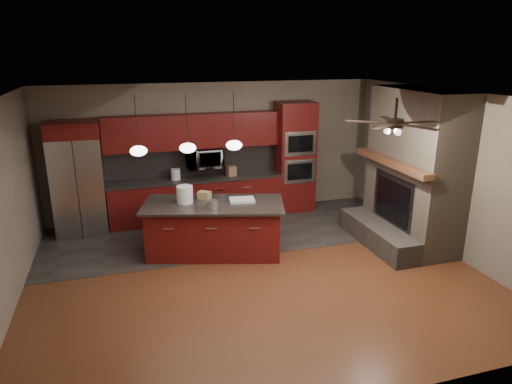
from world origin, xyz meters
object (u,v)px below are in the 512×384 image
object	(u,v)px
paint_tray	(242,200)
cardboard_box	(204,195)
white_bucket	(185,194)
refrigerator	(78,179)
microwave	(204,158)
paint_can	(212,204)
kitchen_island	(214,228)
counter_box	(231,171)
oven_tower	(295,157)
counter_bucket	(176,174)

from	to	relation	value
paint_tray	cardboard_box	bearing A→B (deg)	161.64
white_bucket	paint_tray	distance (m)	0.99
refrigerator	paint_tray	xyz separation A→B (m)	(2.77, -1.70, -0.15)
microwave	white_bucket	distance (m)	1.78
white_bucket	paint_can	size ratio (longest dim) A/B	1.56
kitchen_island	paint_can	xyz separation A→B (m)	(-0.06, -0.23, 0.52)
microwave	refrigerator	distance (m)	2.48
paint_tray	cardboard_box	distance (m)	0.68
counter_box	paint_tray	bearing A→B (deg)	-112.33
refrigerator	counter_box	world-z (taller)	refrigerator
refrigerator	cardboard_box	bearing A→B (deg)	-32.80
oven_tower	kitchen_island	world-z (taller)	oven_tower
white_bucket	counter_bucket	world-z (taller)	white_bucket
white_bucket	cardboard_box	distance (m)	0.38
refrigerator	oven_tower	bearing A→B (deg)	0.95
oven_tower	paint_can	world-z (taller)	oven_tower
paint_can	paint_tray	bearing A→B (deg)	20.12
cardboard_box	counter_bucket	distance (m)	1.51
microwave	counter_box	xyz separation A→B (m)	(0.54, -0.10, -0.30)
paint_can	paint_tray	xyz separation A→B (m)	(0.57, 0.21, -0.04)
microwave	white_bucket	world-z (taller)	microwave
microwave	counter_box	world-z (taller)	microwave
kitchen_island	paint_can	distance (m)	0.57
microwave	counter_bucket	xyz separation A→B (m)	(-0.61, -0.05, -0.29)
microwave	refrigerator	bearing A→B (deg)	-176.95
refrigerator	kitchen_island	bearing A→B (deg)	-36.50
paint_tray	cardboard_box	size ratio (longest dim) A/B	2.03
counter_bucket	counter_box	distance (m)	1.15
counter_box	cardboard_box	bearing A→B (deg)	-135.06
paint_can	counter_box	world-z (taller)	counter_box
paint_tray	counter_bucket	bearing A→B (deg)	125.54
counter_bucket	white_bucket	bearing A→B (deg)	-91.50
cardboard_box	kitchen_island	bearing A→B (deg)	-31.87
microwave	kitchen_island	xyz separation A→B (m)	(-0.20, -1.81, -0.84)
kitchen_island	counter_bucket	size ratio (longest dim) A/B	11.85
refrigerator	paint_tray	bearing A→B (deg)	-31.50
microwave	cardboard_box	world-z (taller)	microwave
refrigerator	paint_tray	size ratio (longest dim) A/B	5.14
refrigerator	paint_tray	distance (m)	3.25
oven_tower	microwave	world-z (taller)	oven_tower
paint_can	counter_bucket	xyz separation A→B (m)	(-0.35, 1.99, 0.03)
microwave	paint_can	xyz separation A→B (m)	(-0.26, -2.04, -0.32)
microwave	paint_can	distance (m)	2.08
paint_can	oven_tower	bearing A→B (deg)	41.54
kitchen_island	refrigerator	bearing A→B (deg)	159.35
oven_tower	microwave	xyz separation A→B (m)	(-1.98, 0.06, 0.11)
oven_tower	microwave	bearing A→B (deg)	178.34
refrigerator	kitchen_island	distance (m)	2.89
oven_tower	counter_bucket	distance (m)	2.59
microwave	counter_bucket	size ratio (longest dim) A/B	3.34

